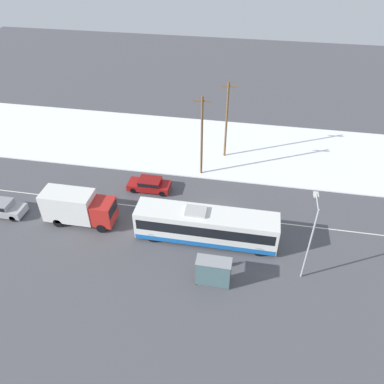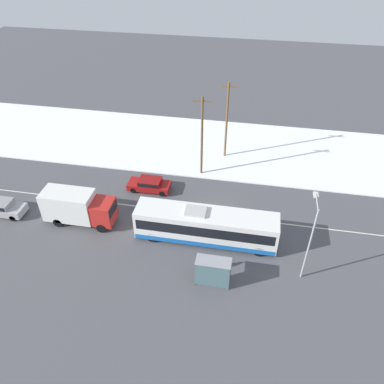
% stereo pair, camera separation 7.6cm
% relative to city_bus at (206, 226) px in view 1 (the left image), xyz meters
% --- Properties ---
extents(ground_plane, '(120.00, 120.00, 0.00)m').
position_rel_city_bus_xyz_m(ground_plane, '(0.51, 3.27, -1.57)').
color(ground_plane, '#4C4C51').
extents(snow_lot, '(80.00, 13.63, 0.12)m').
position_rel_city_bus_xyz_m(snow_lot, '(0.51, 15.90, -1.51)').
color(snow_lot, white).
rests_on(snow_lot, ground_plane).
extents(lane_marking_center, '(60.00, 0.12, 0.00)m').
position_rel_city_bus_xyz_m(lane_marking_center, '(0.51, 3.27, -1.57)').
color(lane_marking_center, silver).
rests_on(lane_marking_center, ground_plane).
extents(city_bus, '(12.30, 2.57, 3.21)m').
position_rel_city_bus_xyz_m(city_bus, '(0.00, 0.00, 0.00)').
color(city_bus, white).
rests_on(city_bus, ground_plane).
extents(box_truck, '(6.55, 2.30, 3.25)m').
position_rel_city_bus_xyz_m(box_truck, '(-11.92, 0.21, 0.21)').
color(box_truck, silver).
rests_on(box_truck, ground_plane).
extents(sedan_car, '(4.35, 1.80, 1.34)m').
position_rel_city_bus_xyz_m(sedan_car, '(-6.82, 6.09, -0.83)').
color(sedan_car, maroon).
rests_on(sedan_car, ground_plane).
extents(parked_car_near_truck, '(4.39, 1.80, 1.48)m').
position_rel_city_bus_xyz_m(parked_car_near_truck, '(-19.72, -0.09, -0.76)').
color(parked_car_near_truck, '#9E9EA3').
rests_on(parked_car_near_truck, ground_plane).
extents(pedestrian_at_stop, '(0.61, 0.27, 1.69)m').
position_rel_city_bus_xyz_m(pedestrian_at_stop, '(0.72, -3.61, -0.53)').
color(pedestrian_at_stop, '#23232D').
rests_on(pedestrian_at_stop, ground_plane).
extents(bus_shelter, '(2.72, 1.20, 2.40)m').
position_rel_city_bus_xyz_m(bus_shelter, '(1.28, -4.89, 0.10)').
color(bus_shelter, gray).
rests_on(bus_shelter, ground_plane).
extents(streetlamp, '(0.36, 2.33, 7.04)m').
position_rel_city_bus_xyz_m(streetlamp, '(8.16, -2.39, 2.88)').
color(streetlamp, '#9EA3A8').
rests_on(streetlamp, ground_plane).
extents(utility_pole_roadside, '(1.80, 0.24, 9.05)m').
position_rel_city_bus_xyz_m(utility_pole_roadside, '(-2.02, 9.98, 3.15)').
color(utility_pole_roadside, brown).
rests_on(utility_pole_roadside, ground_plane).
extents(utility_pole_snowlot, '(1.80, 0.24, 9.06)m').
position_rel_city_bus_xyz_m(utility_pole_snowlot, '(0.11, 14.06, 3.15)').
color(utility_pole_snowlot, brown).
rests_on(utility_pole_snowlot, ground_plane).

